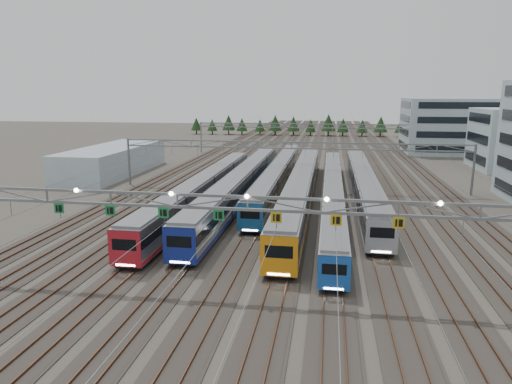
# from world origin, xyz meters

# --- Properties ---
(ground) EXTENTS (400.00, 400.00, 0.00)m
(ground) POSITION_xyz_m (0.00, 0.00, 0.00)
(ground) COLOR #47423A
(ground) RESTS_ON ground
(track_bed) EXTENTS (54.00, 260.00, 5.42)m
(track_bed) POSITION_xyz_m (0.00, 100.00, 1.49)
(track_bed) COLOR #2D2823
(track_bed) RESTS_ON ground
(train_a) EXTENTS (3.03, 51.83, 3.95)m
(train_a) POSITION_xyz_m (-11.25, 27.77, 2.23)
(train_a) COLOR black
(train_a) RESTS_ON ground
(train_b) EXTENTS (3.10, 60.37, 4.04)m
(train_b) POSITION_xyz_m (-6.75, 33.43, 2.27)
(train_b) COLOR black
(train_b) RESTS_ON ground
(train_c) EXTENTS (2.93, 56.05, 3.82)m
(train_c) POSITION_xyz_m (-2.25, 41.91, 2.16)
(train_c) COLOR black
(train_c) RESTS_ON ground
(train_d) EXTENTS (3.18, 60.32, 4.16)m
(train_d) POSITION_xyz_m (2.25, 32.02, 2.33)
(train_d) COLOR black
(train_d) RESTS_ON ground
(train_e) EXTENTS (2.58, 61.86, 3.36)m
(train_e) POSITION_xyz_m (6.75, 30.91, 1.93)
(train_e) COLOR black
(train_e) RESTS_ON ground
(train_f) EXTENTS (3.07, 51.09, 4.00)m
(train_f) POSITION_xyz_m (11.25, 34.49, 2.25)
(train_f) COLOR black
(train_f) RESTS_ON ground
(gantry_near) EXTENTS (56.36, 0.61, 8.08)m
(gantry_near) POSITION_xyz_m (-0.05, -0.12, 7.09)
(gantry_near) COLOR slate
(gantry_near) RESTS_ON ground
(gantry_mid) EXTENTS (56.36, 0.36, 8.00)m
(gantry_mid) POSITION_xyz_m (0.00, 40.00, 6.39)
(gantry_mid) COLOR slate
(gantry_mid) RESTS_ON ground
(gantry_far) EXTENTS (56.36, 0.36, 8.00)m
(gantry_far) POSITION_xyz_m (0.00, 85.00, 6.39)
(gantry_far) COLOR slate
(gantry_far) RESTS_ON ground
(depot_bldg_north) EXTENTS (22.00, 18.00, 14.21)m
(depot_bldg_north) POSITION_xyz_m (36.53, 93.60, 7.11)
(depot_bldg_north) COLOR #9EB5BC
(depot_bldg_north) RESTS_ON ground
(west_shed) EXTENTS (10.00, 30.00, 5.26)m
(west_shed) POSITION_xyz_m (-35.89, 49.86, 2.63)
(west_shed) COLOR #9EB5BC
(west_shed) RESTS_ON ground
(treeline) EXTENTS (106.40, 5.60, 7.02)m
(treeline) POSITION_xyz_m (5.40, 137.24, 4.23)
(treeline) COLOR #332114
(treeline) RESTS_ON ground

